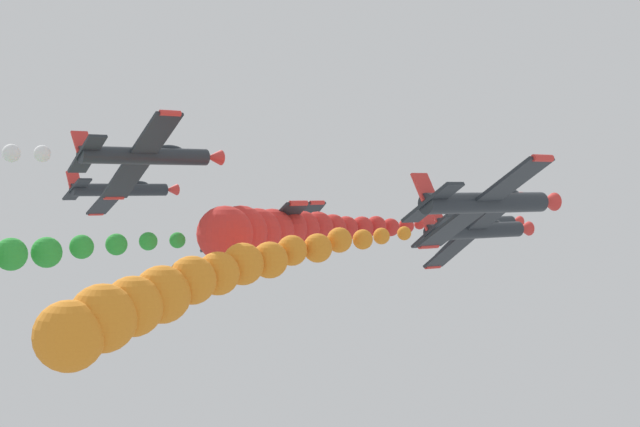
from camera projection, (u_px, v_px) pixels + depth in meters
airplane_lead at (477, 223)px, 82.24m from camera, size 7.70×10.35×6.24m
smoke_trail_lead at (276, 231)px, 64.38m from camera, size 7.98×24.57×3.52m
airplane_left_inner at (296, 234)px, 83.39m from camera, size 7.72×10.35×6.21m
airplane_right_inner at (477, 230)px, 66.69m from camera, size 8.09×10.35×5.70m
smoke_trail_right_inner at (165, 296)px, 49.78m from camera, size 4.70×26.15×6.35m
airplane_left_outer at (271, 236)px, 67.56m from camera, size 8.30×10.35×5.37m
airplane_right_outer at (122, 189)px, 84.57m from camera, size 8.68×10.35×4.66m
airplane_trailing at (488, 202)px, 51.09m from camera, size 8.40×10.35×5.19m
airplane_high_slot at (148, 156)px, 61.88m from camera, size 8.12×10.35×5.66m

